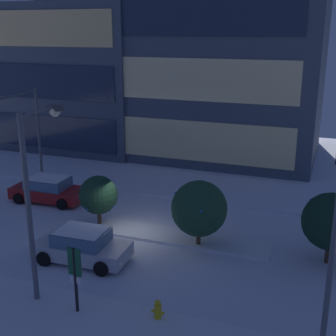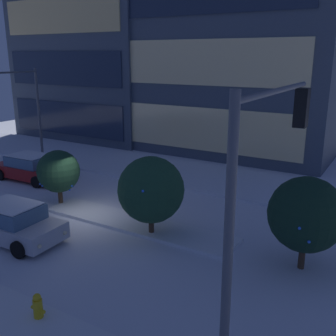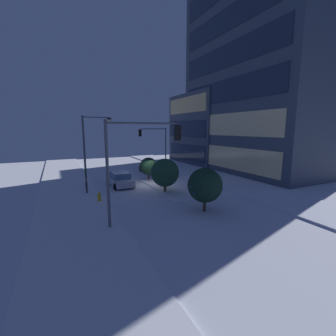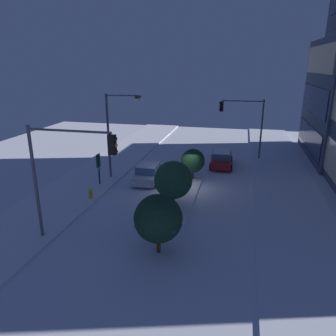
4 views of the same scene
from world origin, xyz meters
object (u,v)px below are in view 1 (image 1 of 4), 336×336
(traffic_light_corner_near_right, at_px, (336,206))
(parking_info_sign, at_px, (75,273))
(car_near, at_px, (82,246))
(decorated_tree_left_of_median, at_px, (331,222))
(street_lamp_arched, at_px, (37,176))
(decorated_tree_median, at_px, (98,195))
(car_far, at_px, (48,190))
(fire_hydrant, at_px, (158,311))
(decorated_tree_right_of_median, at_px, (199,209))
(traffic_light_corner_far_left, at_px, (21,121))

(traffic_light_corner_near_right, distance_m, parking_info_sign, 9.19)
(car_near, xyz_separation_m, decorated_tree_left_of_median, (10.30, 3.62, 1.27))
(car_near, xyz_separation_m, street_lamp_arched, (-0.08, -2.63, 4.07))
(parking_info_sign, relative_size, decorated_tree_median, 0.97)
(car_far, relative_size, fire_hydrant, 5.34)
(decorated_tree_left_of_median, distance_m, decorated_tree_right_of_median, 5.85)
(car_near, bearing_deg, decorated_tree_median, 105.01)
(decorated_tree_median, distance_m, decorated_tree_left_of_median, 11.43)
(decorated_tree_median, relative_size, decorated_tree_left_of_median, 0.84)
(car_near, height_order, decorated_tree_median, decorated_tree_median)
(car_far, bearing_deg, street_lamp_arched, 121.68)
(traffic_light_corner_far_left, bearing_deg, decorated_tree_left_of_median, 77.96)
(car_far, relative_size, parking_info_sign, 1.73)
(parking_info_sign, distance_m, decorated_tree_right_of_median, 7.24)
(street_lamp_arched, relative_size, decorated_tree_median, 2.66)
(car_near, xyz_separation_m, decorated_tree_median, (-1.12, 3.64, 1.01))
(car_near, distance_m, car_far, 8.13)
(traffic_light_corner_far_left, height_order, fire_hydrant, traffic_light_corner_far_left)
(car_far, bearing_deg, decorated_tree_left_of_median, 170.16)
(traffic_light_corner_near_right, height_order, traffic_light_corner_far_left, traffic_light_corner_near_right)
(decorated_tree_right_of_median, bearing_deg, traffic_light_corner_near_right, -37.62)
(street_lamp_arched, xyz_separation_m, decorated_tree_left_of_median, (10.39, 6.25, -2.80))
(car_far, xyz_separation_m, traffic_light_corner_far_left, (-3.07, 1.93, 3.63))
(car_near, relative_size, decorated_tree_right_of_median, 1.34)
(car_far, bearing_deg, fire_hydrant, 138.05)
(car_near, bearing_deg, parking_info_sign, -64.24)
(car_near, relative_size, fire_hydrant, 5.08)
(decorated_tree_left_of_median, bearing_deg, decorated_tree_median, 179.89)
(traffic_light_corner_near_right, xyz_separation_m, decorated_tree_left_of_median, (-0.04, 5.00, -2.61))
(street_lamp_arched, bearing_deg, car_far, 26.19)
(street_lamp_arched, height_order, decorated_tree_median, street_lamp_arched)
(traffic_light_corner_near_right, bearing_deg, decorated_tree_left_of_median, 0.46)
(car_far, distance_m, traffic_light_corner_near_right, 18.01)
(car_far, height_order, street_lamp_arched, street_lamp_arched)
(fire_hydrant, bearing_deg, traffic_light_corner_far_left, 141.86)
(traffic_light_corner_near_right, relative_size, decorated_tree_median, 2.39)
(street_lamp_arched, relative_size, fire_hydrant, 8.44)
(decorated_tree_right_of_median, bearing_deg, car_near, -144.95)
(car_far, height_order, decorated_tree_left_of_median, decorated_tree_left_of_median)
(car_near, xyz_separation_m, fire_hydrant, (4.81, -2.99, -0.29))
(decorated_tree_median, bearing_deg, car_near, -72.90)
(traffic_light_corner_far_left, bearing_deg, parking_info_sign, 43.42)
(street_lamp_arched, relative_size, parking_info_sign, 2.73)
(car_near, distance_m, traffic_light_corner_near_right, 11.13)
(traffic_light_corner_far_left, xyz_separation_m, decorated_tree_right_of_median, (13.27, -4.55, -2.39))
(street_lamp_arched, distance_m, decorated_tree_left_of_median, 12.44)
(traffic_light_corner_near_right, xyz_separation_m, decorated_tree_median, (-11.46, 5.02, -2.87))
(traffic_light_corner_far_left, distance_m, fire_hydrant, 17.74)
(traffic_light_corner_far_left, xyz_separation_m, fire_hydrant, (13.61, -10.69, -3.92))
(car_near, distance_m, street_lamp_arched, 4.84)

